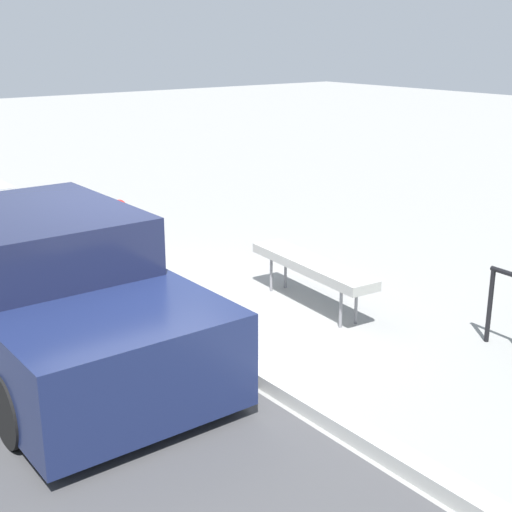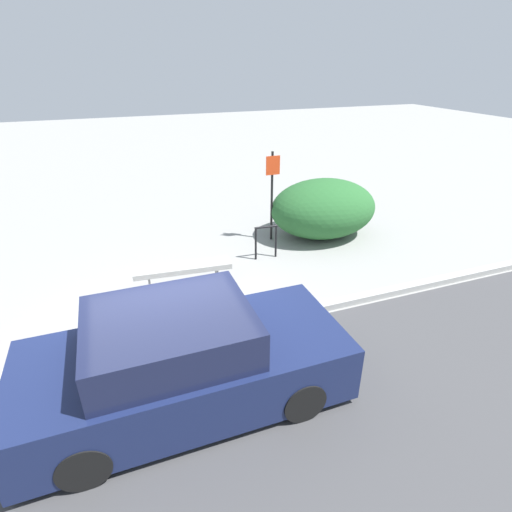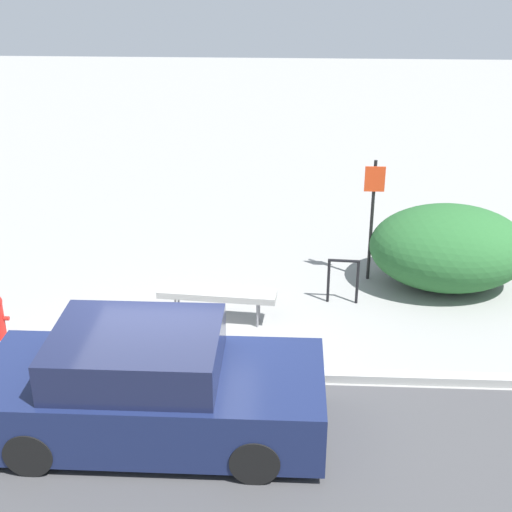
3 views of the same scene
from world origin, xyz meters
TOP-DOWN VIEW (x-y plane):
  - ground_plane at (0.00, 0.00)m, footprint 60.00×60.00m
  - curb at (0.00, 0.00)m, footprint 60.00×0.20m
  - bench at (0.53, 1.64)m, footprint 1.98×0.56m
  - bike_rack at (2.65, 2.42)m, footprint 0.55×0.08m
  - fire_hydrant at (-2.89, 0.91)m, footprint 0.36×0.22m
  - parked_car_near at (-0.02, -1.31)m, footprint 4.32×1.87m

SIDE VIEW (x-z plane):
  - ground_plane at x=0.00m, z-range 0.00..0.00m
  - curb at x=0.00m, z-range 0.00..0.13m
  - fire_hydrant at x=-2.89m, z-range 0.03..0.79m
  - bench at x=0.53m, z-range 0.22..0.78m
  - bike_rack at x=2.65m, z-range 0.09..0.91m
  - parked_car_near at x=-0.02m, z-range -0.07..1.40m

